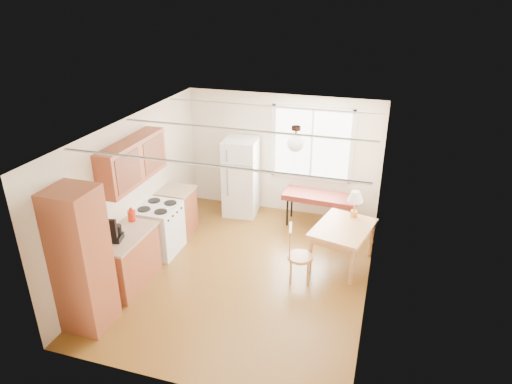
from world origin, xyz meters
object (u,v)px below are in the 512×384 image
at_px(bench, 320,198).
at_px(chair, 295,251).
at_px(dining_table, 343,232).
at_px(refrigerator, 241,177).

bearing_deg(bench, chair, -88.69).
bearing_deg(chair, dining_table, 34.24).
bearing_deg(dining_table, refrigerator, 162.60).
relative_size(refrigerator, dining_table, 1.23).
bearing_deg(chair, refrigerator, 116.35).
distance_m(refrigerator, bench, 1.69).
xyz_separation_m(refrigerator, chair, (1.60, -2.05, -0.27)).
bearing_deg(dining_table, bench, 128.72).
height_order(refrigerator, dining_table, refrigerator).
xyz_separation_m(refrigerator, bench, (1.67, -0.08, -0.21)).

